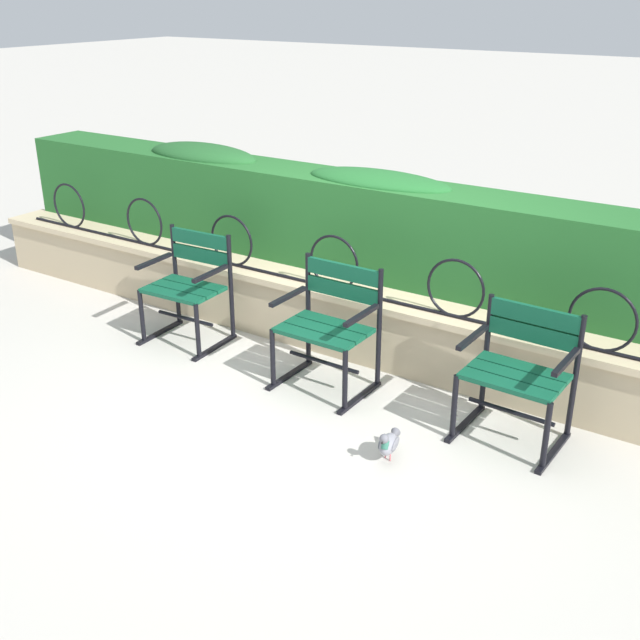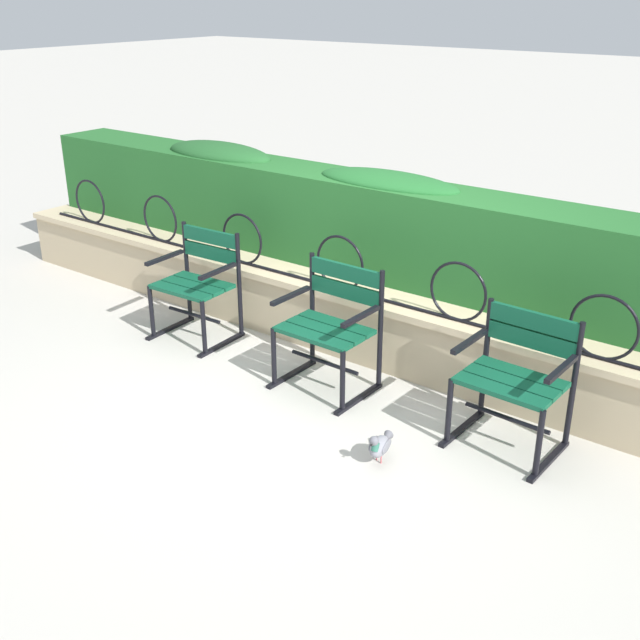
# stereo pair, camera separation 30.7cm
# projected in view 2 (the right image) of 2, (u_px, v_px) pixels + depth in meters

# --- Properties ---
(ground_plane) EXTENTS (60.00, 60.00, 0.00)m
(ground_plane) POSITION_uv_depth(u_px,v_px,m) (314.00, 397.00, 5.25)
(ground_plane) COLOR #BCB7AD
(stone_wall) EXTENTS (7.91, 0.41, 0.51)m
(stone_wall) POSITION_uv_depth(u_px,v_px,m) (376.00, 326.00, 5.71)
(stone_wall) COLOR tan
(stone_wall) RESTS_ON ground
(iron_arch_fence) EXTENTS (7.36, 0.02, 0.42)m
(iron_arch_fence) POSITION_uv_depth(u_px,v_px,m) (344.00, 268.00, 5.62)
(iron_arch_fence) COLOR black
(iron_arch_fence) RESTS_ON stone_wall
(hedge_row) EXTENTS (7.76, 0.53, 0.85)m
(hedge_row) POSITION_uv_depth(u_px,v_px,m) (415.00, 230.00, 5.75)
(hedge_row) COLOR #236028
(hedge_row) RESTS_ON stone_wall
(park_chair_left) EXTENTS (0.62, 0.55, 0.85)m
(park_chair_left) POSITION_uv_depth(u_px,v_px,m) (199.00, 281.00, 6.02)
(park_chair_left) COLOR #0F4C33
(park_chair_left) RESTS_ON ground
(park_chair_centre) EXTENTS (0.64, 0.53, 0.87)m
(park_chair_centre) POSITION_uv_depth(u_px,v_px,m) (331.00, 323.00, 5.25)
(park_chair_centre) COLOR #0F4C33
(park_chair_centre) RESTS_ON ground
(park_chair_right) EXTENTS (0.63, 0.54, 0.82)m
(park_chair_right) POSITION_uv_depth(u_px,v_px,m) (517.00, 375.00, 4.57)
(park_chair_right) COLOR #0F4C33
(park_chair_right) RESTS_ON ground
(pigeon_near_chairs) EXTENTS (0.14, 0.29, 0.22)m
(pigeon_near_chairs) POSITION_uv_depth(u_px,v_px,m) (380.00, 445.00, 4.50)
(pigeon_near_chairs) COLOR gray
(pigeon_near_chairs) RESTS_ON ground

